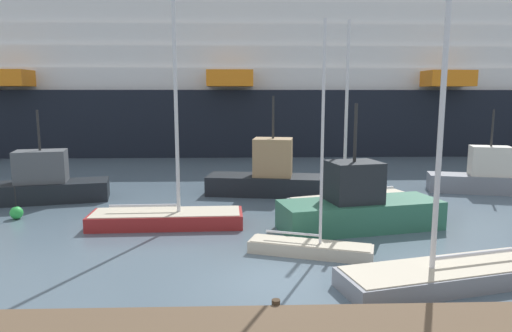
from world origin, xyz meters
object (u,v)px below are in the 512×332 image
sailboat_2 (167,215)px  sailboat_3 (352,201)px  fishing_boat_3 (358,207)px  fishing_boat_0 (269,176)px  channel_buoy_0 (16,213)px  fishing_boat_1 (46,183)px  channel_buoy_1 (468,182)px  sailboat_4 (447,269)px  fishing_boat_2 (485,177)px  sailboat_1 (310,244)px  cruise_ship (322,82)px

sailboat_2 → sailboat_3: size_ratio=1.16×
sailboat_3 → fishing_boat_3: bearing=62.4°
fishing_boat_0 → channel_buoy_0: 14.43m
fishing_boat_1 → channel_buoy_1: size_ratio=5.73×
sailboat_2 → channel_buoy_1: (19.64, 9.33, -0.26)m
sailboat_2 → sailboat_4: (10.50, -7.31, 0.03)m
fishing_boat_0 → channel_buoy_0: (-13.35, -5.40, -0.86)m
sailboat_4 → fishing_boat_0: bearing=-84.1°
sailboat_2 → fishing_boat_0: size_ratio=1.50×
fishing_boat_3 → fishing_boat_0: bearing=-76.1°
sailboat_2 → channel_buoy_0: 8.11m
sailboat_2 → sailboat_4: bearing=-36.7°
sailboat_4 → fishing_boat_2: sailboat_4 is taller
channel_buoy_0 → fishing_boat_3: bearing=-7.6°
fishing_boat_3 → channel_buoy_1: bearing=-148.4°
sailboat_1 → cruise_ship: cruise_ship is taller
fishing_boat_3 → channel_buoy_1: size_ratio=6.44×
fishing_boat_1 → fishing_boat_2: 27.62m
fishing_boat_2 → channel_buoy_0: 28.06m
channel_buoy_0 → fishing_boat_2: bearing=11.4°
fishing_boat_3 → channel_buoy_0: fishing_boat_3 is taller
sailboat_1 → cruise_ship: (6.90, 37.26, 7.34)m
fishing_boat_2 → channel_buoy_0: bearing=-153.9°
sailboat_1 → channel_buoy_0: (-14.33, 5.80, -0.11)m
sailboat_3 → fishing_boat_3: size_ratio=1.26×
sailboat_1 → fishing_boat_1: 17.43m
sailboat_2 → fishing_boat_3: size_ratio=1.47×
fishing_boat_0 → cruise_ship: 28.01m
sailboat_4 → fishing_boat_0: 15.14m
cruise_ship → channel_buoy_0: bearing=-123.9°
sailboat_2 → fishing_boat_2: size_ratio=1.70×
sailboat_3 → fishing_boat_3: (-0.55, -3.36, 0.54)m
sailboat_4 → fishing_boat_2: size_ratio=1.87×
sailboat_3 → sailboat_4: (0.76, -9.91, 0.03)m
fishing_boat_0 → cruise_ship: cruise_ship is taller
cruise_ship → fishing_boat_0: bearing=-106.7°
sailboat_1 → channel_buoy_1: sailboat_1 is taller
sailboat_4 → fishing_boat_3: 6.70m
fishing_boat_2 → cruise_ship: cruise_ship is taller
fishing_boat_2 → fishing_boat_0: bearing=-164.8°
fishing_boat_3 → channel_buoy_1: 14.54m
sailboat_1 → cruise_ship: 38.60m
channel_buoy_0 → fishing_boat_0: bearing=22.0°
sailboat_2 → cruise_ship: cruise_ship is taller
sailboat_1 → fishing_boat_0: 11.27m
fishing_boat_0 → channel_buoy_0: size_ratio=4.58×
channel_buoy_0 → cruise_ship: cruise_ship is taller
sailboat_2 → channel_buoy_0: sailboat_2 is taller
fishing_boat_0 → channel_buoy_1: size_ratio=6.30×
sailboat_1 → channel_buoy_0: size_ratio=5.30×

